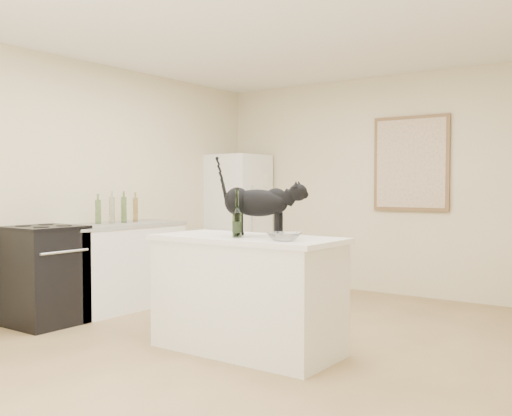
# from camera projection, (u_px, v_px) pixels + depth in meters

# --- Properties ---
(floor) EXTENTS (5.50, 5.50, 0.00)m
(floor) POSITION_uv_depth(u_px,v_px,m) (252.00, 343.00, 4.80)
(floor) COLOR tan
(floor) RESTS_ON ground
(ceiling) EXTENTS (5.50, 5.50, 0.00)m
(ceiling) POSITION_uv_depth(u_px,v_px,m) (252.00, 23.00, 4.70)
(ceiling) COLOR white
(ceiling) RESTS_ON ground
(wall_back) EXTENTS (4.50, 0.00, 4.50)m
(wall_back) POSITION_uv_depth(u_px,v_px,m) (387.00, 185.00, 6.98)
(wall_back) COLOR beige
(wall_back) RESTS_ON ground
(wall_left) EXTENTS (0.00, 5.50, 5.50)m
(wall_left) POSITION_uv_depth(u_px,v_px,m) (77.00, 185.00, 6.06)
(wall_left) COLOR beige
(wall_left) RESTS_ON ground
(island_base) EXTENTS (1.44, 0.67, 0.86)m
(island_base) POSITION_uv_depth(u_px,v_px,m) (247.00, 296.00, 4.56)
(island_base) COLOR white
(island_base) RESTS_ON floor
(island_top) EXTENTS (1.50, 0.70, 0.04)m
(island_top) POSITION_uv_depth(u_px,v_px,m) (247.00, 239.00, 4.54)
(island_top) COLOR white
(island_top) RESTS_ON island_base
(left_cabinets) EXTENTS (0.60, 1.40, 0.86)m
(left_cabinets) POSITION_uv_depth(u_px,v_px,m) (119.00, 267.00, 6.16)
(left_cabinets) COLOR white
(left_cabinets) RESTS_ON floor
(left_countertop) EXTENTS (0.62, 1.44, 0.04)m
(left_countertop) POSITION_uv_depth(u_px,v_px,m) (119.00, 225.00, 6.14)
(left_countertop) COLOR gray
(left_countertop) RESTS_ON left_cabinets
(stove) EXTENTS (0.60, 0.60, 0.90)m
(stove) POSITION_uv_depth(u_px,v_px,m) (44.00, 276.00, 5.43)
(stove) COLOR black
(stove) RESTS_ON floor
(fridge) EXTENTS (0.68, 0.68, 1.70)m
(fridge) POSITION_uv_depth(u_px,v_px,m) (237.00, 219.00, 7.81)
(fridge) COLOR white
(fridge) RESTS_ON floor
(artwork_frame) EXTENTS (0.90, 0.03, 1.10)m
(artwork_frame) POSITION_uv_depth(u_px,v_px,m) (411.00, 163.00, 6.77)
(artwork_frame) COLOR brown
(artwork_frame) RESTS_ON wall_back
(artwork_canvas) EXTENTS (0.82, 0.00, 1.02)m
(artwork_canvas) POSITION_uv_depth(u_px,v_px,m) (410.00, 163.00, 6.76)
(artwork_canvas) COLOR beige
(artwork_canvas) RESTS_ON wall_back
(black_cat) EXTENTS (0.69, 0.36, 0.47)m
(black_cat) POSITION_uv_depth(u_px,v_px,m) (257.00, 206.00, 4.53)
(black_cat) COLOR black
(black_cat) RESTS_ON island_top
(wine_bottle) EXTENTS (0.08, 0.08, 0.33)m
(wine_bottle) POSITION_uv_depth(u_px,v_px,m) (237.00, 216.00, 4.44)
(wine_bottle) COLOR #285120
(wine_bottle) RESTS_ON island_top
(glass_bowl) EXTENTS (0.31, 0.31, 0.06)m
(glass_bowl) POSITION_uv_depth(u_px,v_px,m) (284.00, 237.00, 4.17)
(glass_bowl) COLOR silver
(glass_bowl) RESTS_ON island_top
(fridge_paper) EXTENTS (0.05, 0.13, 0.18)m
(fridge_paper) POSITION_uv_depth(u_px,v_px,m) (264.00, 180.00, 7.68)
(fridge_paper) COLOR beige
(fridge_paper) RESTS_ON fridge
(counter_bottle_cluster) EXTENTS (0.12, 0.55, 0.27)m
(counter_bottle_cluster) POSITION_uv_depth(u_px,v_px,m) (117.00, 210.00, 6.15)
(counter_bottle_cluster) COLOR gray
(counter_bottle_cluster) RESTS_ON left_countertop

